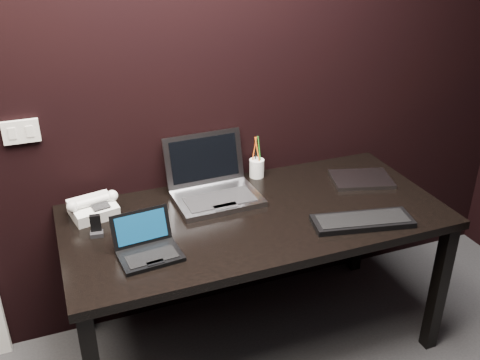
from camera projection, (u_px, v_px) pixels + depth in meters
name	position (u px, v px, depth m)	size (l,w,h in m)	color
wall_back	(161.00, 75.00, 2.38)	(4.00, 4.00, 0.00)	black
wall_switch	(21.00, 132.00, 2.25)	(0.15, 0.02, 0.10)	silver
desk	(256.00, 228.00, 2.43)	(1.70, 0.80, 0.74)	black
netbook	(148.00, 248.00, 2.10)	(0.26, 0.23, 0.15)	black
silver_laptop	(214.00, 187.00, 2.51)	(0.40, 0.36, 0.27)	gray
ext_keyboard	(362.00, 221.00, 2.31)	(0.45, 0.23, 0.03)	black
closed_laptop	(361.00, 179.00, 2.68)	(0.34, 0.28, 0.02)	#949499
desk_phone	(93.00, 208.00, 2.36)	(0.24, 0.21, 0.11)	silver
mobile_phone	(96.00, 228.00, 2.22)	(0.06, 0.05, 0.09)	black
pen_cup	(257.00, 167.00, 2.71)	(0.09, 0.09, 0.22)	white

